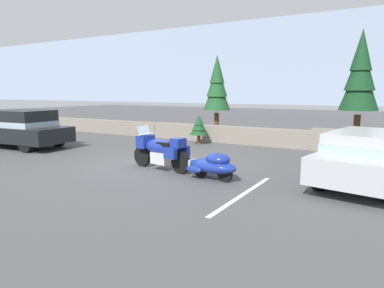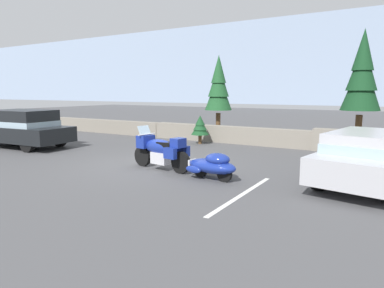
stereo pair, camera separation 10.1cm
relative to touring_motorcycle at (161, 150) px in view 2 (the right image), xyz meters
name	(u,v)px [view 2 (the right image)]	position (x,y,z in m)	size (l,w,h in m)	color
ground_plane	(148,165)	(-0.75, 0.31, -0.62)	(80.00, 80.00, 0.00)	#4C4C4F
stone_guard_wall	(240,135)	(-0.06, 6.33, -0.21)	(24.00, 0.65, 0.91)	gray
distant_ridgeline	(375,70)	(-0.75, 96.33, 7.38)	(240.00, 80.00, 16.00)	#8C9EB7
touring_motorcycle	(161,150)	(0.00, 0.00, 0.00)	(2.31, 0.94, 1.33)	black
car_shaped_trailer	(212,165)	(1.97, -0.29, -0.21)	(2.23, 0.93, 0.76)	black
suv_at_left_edge	(21,128)	(-7.90, 0.48, 0.22)	(4.94, 2.33, 1.63)	black
sedan_at_right_edge	(369,156)	(5.70, 1.31, 0.15)	(2.53, 4.74, 1.41)	black
pine_tree_tall	(362,74)	(4.79, 7.69, 2.51)	(1.59, 1.59, 5.00)	brown
pine_tree_secondary	(219,86)	(-2.26, 8.39, 2.11)	(1.46, 1.46, 4.37)	brown
pine_sapling_near	(200,126)	(-1.66, 5.36, 0.21)	(0.83, 0.83, 1.33)	brown
parking_stripe_marker	(242,194)	(3.25, -1.19, -0.62)	(0.12, 3.60, 0.01)	silver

